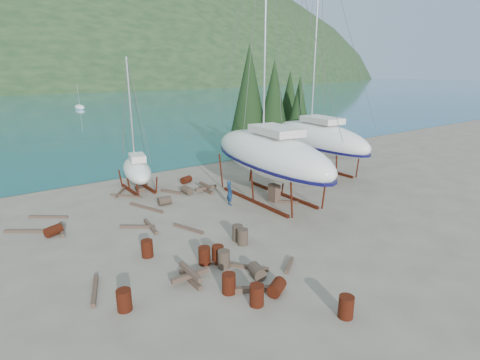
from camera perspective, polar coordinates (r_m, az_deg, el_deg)
ground at (r=22.03m, az=0.43°, el=-7.72°), size 600.00×600.00×0.00m
far_house_right at (r=210.51m, az=-24.98°, el=13.29°), size 6.60×5.60×5.60m
cypress_near_right at (r=37.43m, az=5.15°, el=11.43°), size 3.60×3.60×10.00m
cypress_mid_right at (r=37.06m, az=8.95°, el=9.89°), size 3.06×3.06×8.50m
cypress_back_left at (r=37.97m, az=1.41°, el=12.88°), size 4.14×4.14×11.50m
cypress_far_right at (r=40.22m, az=7.48°, el=10.87°), size 3.24×3.24×9.00m
moored_boat_mid at (r=99.05m, az=-23.24°, el=10.13°), size 2.00×5.00×6.05m
large_sailboat_near at (r=26.39m, az=4.47°, el=3.97°), size 5.43×13.57×20.77m
large_sailboat_far at (r=34.22m, az=11.48°, el=6.30°), size 4.95×12.67×19.52m
small_sailboat_shore at (r=29.87m, az=-15.43°, el=1.55°), size 3.28×6.47×9.92m
worker at (r=25.81m, az=-1.59°, el=-2.01°), size 0.48×0.67×1.69m
drum_0 at (r=15.87m, az=-17.24°, el=-17.08°), size 0.58×0.58×0.88m
drum_1 at (r=17.37m, az=2.59°, el=-13.73°), size 0.79×1.00×0.58m
drum_2 at (r=23.79m, az=-26.55°, el=-6.91°), size 1.04×0.89×0.58m
drum_3 at (r=16.21m, az=-1.71°, el=-15.48°), size 0.58×0.58×0.88m
drum_4 at (r=31.23m, az=-8.19°, el=0.04°), size 1.03×0.86×0.58m
drum_5 at (r=20.69m, az=-0.37°, el=-8.04°), size 0.58×0.58×0.88m
drum_7 at (r=15.40m, az=15.86°, el=-18.10°), size 0.58×0.58×0.88m
drum_8 at (r=19.55m, az=-13.96°, el=-10.10°), size 0.58×0.58×0.88m
drum_9 at (r=26.51m, az=-11.42°, el=-3.12°), size 0.92×0.64×0.58m
drum_10 at (r=15.51m, az=2.57°, el=-17.12°), size 0.58×0.58×0.88m
drum_11 at (r=28.51m, az=-8.08°, el=-1.55°), size 0.68×0.94×0.58m
drum_12 at (r=16.31m, az=5.62°, el=-15.97°), size 1.05×0.93×0.58m
drum_13 at (r=18.48m, az=-3.40°, el=-11.23°), size 0.58×0.58×0.88m
drum_14 at (r=18.40m, az=-5.44°, el=-11.40°), size 0.58×0.58×0.88m
drum_16 at (r=18.02m, az=-2.49°, el=-11.98°), size 0.58×0.58×0.88m
drum_17 at (r=20.21m, az=0.41°, el=-8.66°), size 0.58×0.58×0.88m
timber_0 at (r=29.99m, az=-17.75°, el=-1.72°), size 1.62×2.22×0.14m
timber_1 at (r=26.55m, az=7.13°, el=-3.32°), size 1.20×1.31×0.19m
timber_2 at (r=24.32m, az=-25.53°, el=-6.78°), size 0.50×2.15×0.19m
timber_4 at (r=23.15m, az=-15.40°, el=-6.87°), size 1.76×1.39×0.17m
timber_5 at (r=18.23m, az=-0.45°, el=-12.89°), size 2.09×2.46×0.16m
timber_6 at (r=29.01m, az=-10.46°, el=-1.75°), size 1.00×1.62×0.19m
timber_7 at (r=18.41m, az=7.53°, el=-12.72°), size 1.26×0.99×0.17m
timber_8 at (r=22.95m, az=-13.45°, el=-6.91°), size 0.42×2.27×0.19m
timber_9 at (r=28.91m, az=-17.03°, el=-2.32°), size 1.74×2.02×0.15m
timber_10 at (r=26.09m, az=-14.11°, el=-4.10°), size 1.29×2.88×0.16m
timber_11 at (r=22.32m, az=-7.89°, el=-7.33°), size 0.93×2.16×0.15m
timber_14 at (r=17.54m, az=-21.27°, el=-15.36°), size 0.92×2.31×0.18m
timber_15 at (r=26.73m, az=-27.19°, el=-5.00°), size 2.08×1.63×0.15m
timber_16 at (r=16.47m, az=2.54°, el=-16.27°), size 2.26×1.44×0.23m
timber_17 at (r=25.05m, az=-29.98°, el=-6.77°), size 2.02×1.50×0.16m
timber_pile_fore at (r=17.16m, az=-7.61°, el=-14.23°), size 1.80×1.80×0.60m
timber_pile_aft at (r=28.87m, az=-5.21°, el=-1.20°), size 1.80×1.80×0.60m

